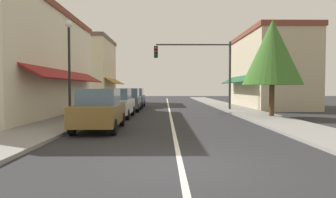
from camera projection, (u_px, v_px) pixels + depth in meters
ground_plane at (169, 109)px, 24.83m from camera, size 80.00×80.00×0.00m
sidewalk_left at (104, 109)px, 24.76m from camera, size 2.60×56.00×0.12m
sidewalk_right at (234, 108)px, 24.89m from camera, size 2.60×56.00×0.12m
lane_center_stripe at (169, 109)px, 24.83m from camera, size 0.14×52.00×0.01m
storefront_left_block at (30, 62)px, 18.60m from camera, size 5.58×14.20×6.86m
storefront_right_block at (269, 70)px, 26.80m from camera, size 6.07×10.20×6.82m
storefront_far_left at (88, 71)px, 34.57m from camera, size 6.62×8.20×7.63m
parked_car_nearest_left at (100, 110)px, 12.51m from camera, size 1.87×4.14×1.77m
parked_car_second_left at (117, 103)px, 17.75m from camera, size 1.79×4.11×1.77m
parked_car_third_left at (129, 100)px, 22.78m from camera, size 1.84×4.13×1.77m
parked_car_far_left at (134, 98)px, 27.13m from camera, size 1.79×4.10×1.77m
traffic_signal_mast_arm at (202, 62)px, 23.18m from camera, size 6.10×0.50×5.47m
street_lamp_left_near at (69, 55)px, 14.29m from camera, size 0.36×0.36×5.09m
tree_right_near at (272, 52)px, 17.59m from camera, size 3.55×3.55×5.90m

